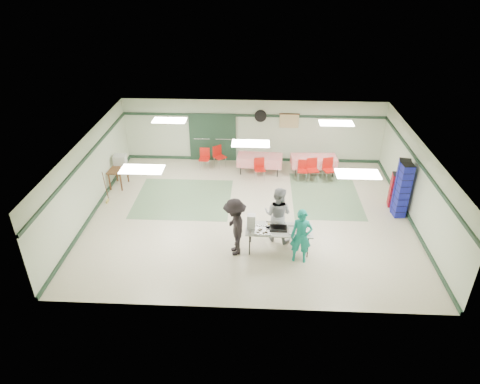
{
  "coord_description": "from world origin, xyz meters",
  "views": [
    {
      "loc": [
        0.27,
        -12.62,
        8.01
      ],
      "look_at": [
        -0.33,
        -0.3,
        1.06
      ],
      "focal_mm": 32.0,
      "sensor_mm": 36.0,
      "label": 1
    }
  ],
  "objects_px": {
    "volunteer_grey": "(278,214)",
    "chair_d": "(259,166)",
    "serving_table": "(279,230)",
    "crate_stack_blue_a": "(400,186)",
    "volunteer_teal": "(301,236)",
    "office_printer": "(120,160)",
    "dining_table_b": "(260,160)",
    "volunteer_dark": "(235,227)",
    "dining_table_a": "(314,161)",
    "chair_loose_b": "(205,156)",
    "chair_b": "(303,168)",
    "chair_a": "(312,167)",
    "chair_loose_a": "(219,154)",
    "crate_stack_red": "(396,190)",
    "broom": "(105,186)",
    "chair_c": "(329,167)",
    "crate_stack_blue_b": "(403,191)",
    "printer_table": "(118,171)"
  },
  "relations": [
    {
      "from": "volunteer_grey",
      "to": "office_printer",
      "type": "height_order",
      "value": "volunteer_grey"
    },
    {
      "from": "dining_table_a",
      "to": "office_printer",
      "type": "relative_size",
      "value": 3.97
    },
    {
      "from": "volunteer_teal",
      "to": "office_printer",
      "type": "distance_m",
      "value": 8.21
    },
    {
      "from": "volunteer_dark",
      "to": "broom",
      "type": "relative_size",
      "value": 1.49
    },
    {
      "from": "volunteer_dark",
      "to": "dining_table_a",
      "type": "xyz_separation_m",
      "value": [
        2.9,
        5.47,
        -0.35
      ]
    },
    {
      "from": "dining_table_a",
      "to": "chair_loose_b",
      "type": "relative_size",
      "value": 2.07
    },
    {
      "from": "dining_table_b",
      "to": "crate_stack_blue_a",
      "type": "bearing_deg",
      "value": -25.8
    },
    {
      "from": "chair_loose_b",
      "to": "printer_table",
      "type": "distance_m",
      "value": 3.59
    },
    {
      "from": "crate_stack_red",
      "to": "office_printer",
      "type": "distance_m",
      "value": 10.4
    },
    {
      "from": "volunteer_teal",
      "to": "chair_b",
      "type": "bearing_deg",
      "value": 91.08
    },
    {
      "from": "chair_loose_b",
      "to": "office_printer",
      "type": "xyz_separation_m",
      "value": [
        -3.15,
        -1.29,
        0.38
      ]
    },
    {
      "from": "dining_table_b",
      "to": "crate_stack_red",
      "type": "distance_m",
      "value": 5.42
    },
    {
      "from": "volunteer_grey",
      "to": "crate_stack_blue_b",
      "type": "distance_m",
      "value": 4.54
    },
    {
      "from": "chair_loose_b",
      "to": "chair_a",
      "type": "bearing_deg",
      "value": -8.16
    },
    {
      "from": "serving_table",
      "to": "chair_d",
      "type": "bearing_deg",
      "value": 99.01
    },
    {
      "from": "crate_stack_red",
      "to": "broom",
      "type": "relative_size",
      "value": 1.04
    },
    {
      "from": "chair_d",
      "to": "crate_stack_blue_b",
      "type": "relative_size",
      "value": 0.45
    },
    {
      "from": "crate_stack_red",
      "to": "printer_table",
      "type": "distance_m",
      "value": 10.35
    },
    {
      "from": "serving_table",
      "to": "chair_loose_a",
      "type": "distance_m",
      "value": 6.19
    },
    {
      "from": "chair_c",
      "to": "printer_table",
      "type": "xyz_separation_m",
      "value": [
        -8.19,
        -0.88,
        0.06
      ]
    },
    {
      "from": "dining_table_a",
      "to": "office_printer",
      "type": "distance_m",
      "value": 7.73
    },
    {
      "from": "chair_b",
      "to": "chair_loose_a",
      "type": "xyz_separation_m",
      "value": [
        -3.45,
        1.04,
        0.06
      ]
    },
    {
      "from": "dining_table_b",
      "to": "chair_a",
      "type": "xyz_separation_m",
      "value": [
        2.08,
        -0.56,
        -0.01
      ]
    },
    {
      "from": "crate_stack_red",
      "to": "chair_loose_b",
      "type": "bearing_deg",
      "value": 159.12
    },
    {
      "from": "volunteer_grey",
      "to": "chair_d",
      "type": "relative_size",
      "value": 2.08
    },
    {
      "from": "volunteer_dark",
      "to": "chair_b",
      "type": "xyz_separation_m",
      "value": [
        2.41,
        4.9,
        -0.41
      ]
    },
    {
      "from": "serving_table",
      "to": "dining_table_b",
      "type": "distance_m",
      "value": 5.3
    },
    {
      "from": "volunteer_grey",
      "to": "dining_table_a",
      "type": "relative_size",
      "value": 1.0
    },
    {
      "from": "volunteer_teal",
      "to": "volunteer_grey",
      "type": "bearing_deg",
      "value": 128.21
    },
    {
      "from": "dining_table_a",
      "to": "chair_d",
      "type": "xyz_separation_m",
      "value": [
        -2.21,
        -0.56,
        -0.03
      ]
    },
    {
      "from": "office_printer",
      "to": "dining_table_b",
      "type": "bearing_deg",
      "value": 6.58
    },
    {
      "from": "crate_stack_blue_a",
      "to": "printer_table",
      "type": "bearing_deg",
      "value": 172.49
    },
    {
      "from": "chair_loose_a",
      "to": "crate_stack_red",
      "type": "height_order",
      "value": "crate_stack_red"
    },
    {
      "from": "volunteer_dark",
      "to": "chair_loose_a",
      "type": "relative_size",
      "value": 1.99
    },
    {
      "from": "serving_table",
      "to": "chair_b",
      "type": "xyz_separation_m",
      "value": [
        1.09,
        4.69,
        -0.21
      ]
    },
    {
      "from": "chair_c",
      "to": "office_printer",
      "type": "height_order",
      "value": "office_printer"
    },
    {
      "from": "broom",
      "to": "office_printer",
      "type": "bearing_deg",
      "value": 76.73
    },
    {
      "from": "chair_loose_b",
      "to": "crate_stack_blue_a",
      "type": "xyz_separation_m",
      "value": [
        7.15,
        -3.09,
        0.44
      ]
    },
    {
      "from": "chair_d",
      "to": "crate_stack_red",
      "type": "distance_m",
      "value": 5.2
    },
    {
      "from": "chair_loose_a",
      "to": "printer_table",
      "type": "distance_m",
      "value": 4.18
    },
    {
      "from": "dining_table_a",
      "to": "serving_table",
      "type": "bearing_deg",
      "value": -108.88
    },
    {
      "from": "volunteer_grey",
      "to": "crate_stack_blue_a",
      "type": "distance_m",
      "value": 4.66
    },
    {
      "from": "chair_b",
      "to": "broom",
      "type": "relative_size",
      "value": 0.68
    },
    {
      "from": "chair_b",
      "to": "volunteer_grey",
      "type": "bearing_deg",
      "value": -100.93
    },
    {
      "from": "chair_loose_b",
      "to": "printer_table",
      "type": "height_order",
      "value": "chair_loose_b"
    },
    {
      "from": "volunteer_teal",
      "to": "crate_stack_blue_b",
      "type": "bearing_deg",
      "value": 42.5
    },
    {
      "from": "chair_d",
      "to": "office_printer",
      "type": "relative_size",
      "value": 1.91
    },
    {
      "from": "crate_stack_blue_a",
      "to": "volunteer_teal",
      "type": "bearing_deg",
      "value": -140.68
    },
    {
      "from": "chair_d",
      "to": "crate_stack_blue_a",
      "type": "xyz_separation_m",
      "value": [
        4.85,
        -2.23,
        0.45
      ]
    },
    {
      "from": "dining_table_b",
      "to": "chair_loose_b",
      "type": "relative_size",
      "value": 2.09
    }
  ]
}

